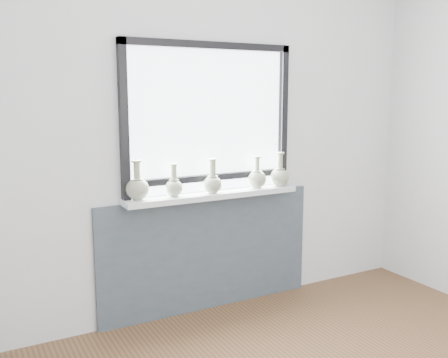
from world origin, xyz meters
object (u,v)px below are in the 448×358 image
vase_d (257,178)px  vase_b (174,186)px  vase_e (280,176)px  windowsill (213,195)px  vase_c (213,182)px  vase_a (137,187)px

vase_d → vase_b: bearing=179.5°
vase_e → windowsill: bearing=178.3°
vase_c → vase_d: size_ratio=1.03×
windowsill → vase_e: 0.57m
windowsill → vase_d: size_ratio=5.54×
vase_b → windowsill: bearing=-0.3°
vase_c → vase_e: 0.58m
vase_a → vase_d: 0.92m
vase_b → vase_e: (0.86, -0.02, 0.01)m
vase_c → vase_d: 0.38m
windowsill → vase_c: bearing=-125.5°
windowsill → vase_c: 0.10m
windowsill → vase_d: (0.36, -0.00, 0.10)m
vase_d → vase_a: bearing=179.1°
vase_a → vase_c: (0.54, -0.04, -0.01)m
windowsill → vase_a: vase_a is taller
vase_b → vase_c: (0.28, -0.03, 0.01)m
vase_c → vase_e: size_ratio=0.95×
windowsill → vase_d: vase_d is taller
vase_a → vase_b: size_ratio=1.17×
windowsill → vase_b: size_ratio=5.83×
vase_c → vase_d: bearing=3.4°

